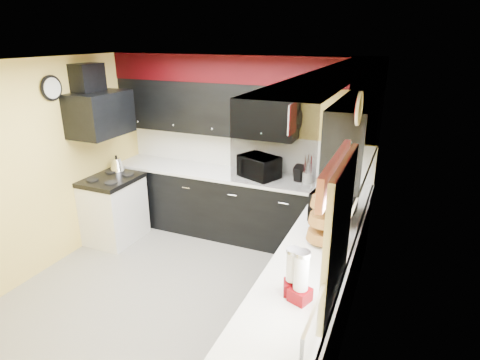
# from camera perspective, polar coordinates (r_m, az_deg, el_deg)

# --- Properties ---
(ground) EXTENTS (3.60, 3.60, 0.00)m
(ground) POSITION_cam_1_polar(r_m,az_deg,el_deg) (4.74, -8.32, -15.53)
(ground) COLOR gray
(ground) RESTS_ON ground
(wall_back) EXTENTS (3.60, 0.06, 2.50)m
(wall_back) POSITION_cam_1_polar(r_m,az_deg,el_deg) (5.66, 0.45, 4.79)
(wall_back) COLOR #E0C666
(wall_back) RESTS_ON ground
(wall_right) EXTENTS (0.06, 3.60, 2.50)m
(wall_right) POSITION_cam_1_polar(r_m,az_deg,el_deg) (3.58, 16.21, -5.36)
(wall_right) COLOR #E0C666
(wall_right) RESTS_ON ground
(wall_left) EXTENTS (0.06, 3.60, 2.50)m
(wall_left) POSITION_cam_1_polar(r_m,az_deg,el_deg) (5.29, -26.00, 1.60)
(wall_left) COLOR #E0C666
(wall_left) RESTS_ON ground
(ceiling) EXTENTS (3.60, 3.60, 0.06)m
(ceiling) POSITION_cam_1_polar(r_m,az_deg,el_deg) (3.87, -10.23, 16.21)
(ceiling) COLOR white
(ceiling) RESTS_ON wall_back
(cab_back) EXTENTS (3.60, 0.60, 0.90)m
(cab_back) POSITION_cam_1_polar(r_m,az_deg,el_deg) (5.67, -0.74, -3.77)
(cab_back) COLOR black
(cab_back) RESTS_ON ground
(cab_right) EXTENTS (0.60, 3.00, 0.90)m
(cab_right) POSITION_cam_1_polar(r_m,az_deg,el_deg) (3.78, 9.63, -17.58)
(cab_right) COLOR black
(cab_right) RESTS_ON ground
(counter_back) EXTENTS (3.62, 0.64, 0.04)m
(counter_back) POSITION_cam_1_polar(r_m,az_deg,el_deg) (5.50, -0.76, 0.71)
(counter_back) COLOR white
(counter_back) RESTS_ON cab_back
(counter_right) EXTENTS (0.64, 3.02, 0.04)m
(counter_right) POSITION_cam_1_polar(r_m,az_deg,el_deg) (3.51, 10.08, -11.48)
(counter_right) COLOR white
(counter_right) RESTS_ON cab_right
(splash_back) EXTENTS (3.60, 0.02, 0.50)m
(splash_back) POSITION_cam_1_polar(r_m,az_deg,el_deg) (5.67, 0.41, 4.18)
(splash_back) COLOR white
(splash_back) RESTS_ON counter_back
(splash_right) EXTENTS (0.02, 3.60, 0.50)m
(splash_right) POSITION_cam_1_polar(r_m,az_deg,el_deg) (3.61, 15.96, -6.20)
(splash_right) COLOR white
(splash_right) RESTS_ON counter_right
(upper_back) EXTENTS (2.60, 0.35, 0.70)m
(upper_back) POSITION_cam_1_polar(r_m,az_deg,el_deg) (5.60, -5.04, 10.30)
(upper_back) COLOR black
(upper_back) RESTS_ON wall_back
(upper_right) EXTENTS (0.35, 1.80, 0.70)m
(upper_right) POSITION_cam_1_polar(r_m,az_deg,el_deg) (4.28, 16.22, 6.56)
(upper_right) COLOR black
(upper_right) RESTS_ON wall_right
(soffit_back) EXTENTS (3.60, 0.36, 0.35)m
(soffit_back) POSITION_cam_1_polar(r_m,az_deg,el_deg) (5.32, -0.30, 15.57)
(soffit_back) COLOR black
(soffit_back) RESTS_ON wall_back
(soffit_right) EXTENTS (0.36, 3.24, 0.35)m
(soffit_right) POSITION_cam_1_polar(r_m,az_deg,el_deg) (3.13, 14.36, 11.85)
(soffit_right) COLOR black
(soffit_right) RESTS_ON wall_right
(stove) EXTENTS (0.60, 0.75, 0.86)m
(stove) POSITION_cam_1_polar(r_m,az_deg,el_deg) (5.85, -17.42, -4.19)
(stove) COLOR white
(stove) RESTS_ON ground
(cooktop) EXTENTS (0.62, 0.77, 0.06)m
(cooktop) POSITION_cam_1_polar(r_m,az_deg,el_deg) (5.69, -17.90, 0.05)
(cooktop) COLOR black
(cooktop) RESTS_ON stove
(hood) EXTENTS (0.50, 0.78, 0.55)m
(hood) POSITION_cam_1_polar(r_m,az_deg,el_deg) (5.50, -19.28, 8.88)
(hood) COLOR black
(hood) RESTS_ON wall_left
(hood_duct) EXTENTS (0.24, 0.40, 0.40)m
(hood_duct) POSITION_cam_1_polar(r_m,az_deg,el_deg) (5.53, -20.82, 13.18)
(hood_duct) COLOR black
(hood_duct) RESTS_ON wall_left
(window) EXTENTS (0.03, 0.86, 0.96)m
(window) POSITION_cam_1_polar(r_m,az_deg,el_deg) (2.65, 13.87, -7.25)
(window) COLOR white
(window) RESTS_ON wall_right
(valance) EXTENTS (0.04, 0.88, 0.20)m
(valance) POSITION_cam_1_polar(r_m,az_deg,el_deg) (2.50, 13.39, 1.12)
(valance) COLOR red
(valance) RESTS_ON wall_right
(pan_top) EXTENTS (0.03, 0.22, 0.40)m
(pan_top) POSITION_cam_1_polar(r_m,az_deg,el_deg) (5.02, 8.19, 11.37)
(pan_top) COLOR black
(pan_top) RESTS_ON upper_back
(pan_mid) EXTENTS (0.03, 0.28, 0.46)m
(pan_mid) POSITION_cam_1_polar(r_m,az_deg,el_deg) (4.94, 7.64, 8.31)
(pan_mid) COLOR black
(pan_mid) RESTS_ON upper_back
(pan_low) EXTENTS (0.03, 0.24, 0.42)m
(pan_low) POSITION_cam_1_polar(r_m,az_deg,el_deg) (5.19, 8.42, 8.50)
(pan_low) COLOR black
(pan_low) RESTS_ON upper_back
(cut_board) EXTENTS (0.03, 0.26, 0.35)m
(cut_board) POSITION_cam_1_polar(r_m,az_deg,el_deg) (4.81, 7.39, 8.62)
(cut_board) COLOR white
(cut_board) RESTS_ON upper_back
(baskets) EXTENTS (0.27, 0.27, 0.50)m
(baskets) POSITION_cam_1_polar(r_m,az_deg,el_deg) (3.69, 11.90, -5.40)
(baskets) COLOR brown
(baskets) RESTS_ON upper_right
(clock) EXTENTS (0.03, 0.30, 0.30)m
(clock) POSITION_cam_1_polar(r_m,az_deg,el_deg) (5.25, -25.25, 11.74)
(clock) COLOR black
(clock) RESTS_ON wall_left
(deco_plate) EXTENTS (0.03, 0.24, 0.24)m
(deco_plate) POSITION_cam_1_polar(r_m,az_deg,el_deg) (2.96, 16.58, 9.72)
(deco_plate) COLOR white
(deco_plate) RESTS_ON wall_right
(toaster_oven) EXTENTS (0.63, 0.59, 0.29)m
(toaster_oven) POSITION_cam_1_polar(r_m,az_deg,el_deg) (5.32, 2.67, 1.92)
(toaster_oven) COLOR black
(toaster_oven) RESTS_ON counter_back
(microwave) EXTENTS (0.44, 0.59, 0.30)m
(microwave) POSITION_cam_1_polar(r_m,az_deg,el_deg) (4.28, 13.23, -3.15)
(microwave) COLOR black
(microwave) RESTS_ON counter_right
(utensil_crock) EXTENTS (0.13, 0.13, 0.14)m
(utensil_crock) POSITION_cam_1_polar(r_m,az_deg,el_deg) (5.21, 9.56, 0.33)
(utensil_crock) COLOR white
(utensil_crock) RESTS_ON counter_back
(knife_block) EXTENTS (0.12, 0.15, 0.22)m
(knife_block) POSITION_cam_1_polar(r_m,az_deg,el_deg) (5.23, 8.36, 0.93)
(knife_block) COLOR black
(knife_block) RESTS_ON counter_back
(kettle) EXTENTS (0.22, 0.22, 0.18)m
(kettle) POSITION_cam_1_polar(r_m,az_deg,el_deg) (5.92, -17.11, 2.11)
(kettle) COLOR silver
(kettle) RESTS_ON cooktop
(dispenser_a) EXTENTS (0.17, 0.17, 0.37)m
(dispenser_a) POSITION_cam_1_polar(r_m,az_deg,el_deg) (2.92, 8.67, -13.71)
(dispenser_a) COLOR maroon
(dispenser_a) RESTS_ON counter_right
(dispenser_b) EXTENTS (0.15, 0.15, 0.33)m
(dispenser_b) POSITION_cam_1_polar(r_m,az_deg,el_deg) (3.00, 7.47, -13.14)
(dispenser_b) COLOR #69030E
(dispenser_b) RESTS_ON counter_right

